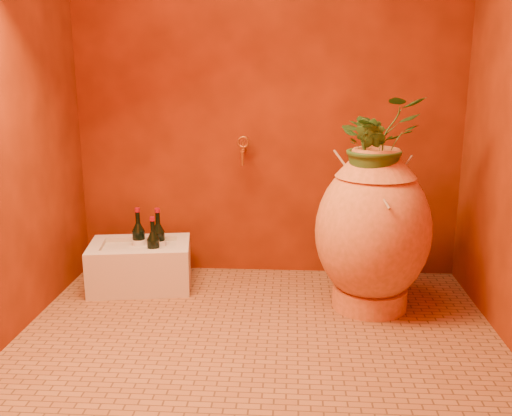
# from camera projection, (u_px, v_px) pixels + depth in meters

# --- Properties ---
(floor) EXTENTS (2.50, 2.50, 0.00)m
(floor) POSITION_uv_depth(u_px,v_px,m) (258.00, 336.00, 2.96)
(floor) COLOR brown
(floor) RESTS_ON ground
(wall_back) EXTENTS (2.50, 0.02, 2.50)m
(wall_back) POSITION_uv_depth(u_px,v_px,m) (268.00, 84.00, 3.62)
(wall_back) COLOR #4E1704
(wall_back) RESTS_ON ground
(amphora) EXTENTS (0.83, 0.83, 0.93)m
(amphora) POSITION_uv_depth(u_px,v_px,m) (373.00, 230.00, 3.21)
(amphora) COLOR orange
(amphora) RESTS_ON floor
(stone_basin) EXTENTS (0.67, 0.51, 0.29)m
(stone_basin) POSITION_uv_depth(u_px,v_px,m) (141.00, 266.00, 3.59)
(stone_basin) COLOR beige
(stone_basin) RESTS_ON floor
(wine_bottle_a) EXTENTS (0.08, 0.08, 0.34)m
(wine_bottle_a) POSITION_uv_depth(u_px,v_px,m) (139.00, 242.00, 3.61)
(wine_bottle_a) COLOR black
(wine_bottle_a) RESTS_ON stone_basin
(wine_bottle_b) EXTENTS (0.08, 0.08, 0.32)m
(wine_bottle_b) POSITION_uv_depth(u_px,v_px,m) (154.00, 250.00, 3.47)
(wine_bottle_b) COLOR black
(wine_bottle_b) RESTS_ON stone_basin
(wine_bottle_c) EXTENTS (0.08, 0.08, 0.35)m
(wine_bottle_c) POSITION_uv_depth(u_px,v_px,m) (159.00, 243.00, 3.59)
(wine_bottle_c) COLOR black
(wine_bottle_c) RESTS_ON stone_basin
(wall_tap) EXTENTS (0.08, 0.16, 0.18)m
(wall_tap) POSITION_uv_depth(u_px,v_px,m) (243.00, 149.00, 3.64)
(wall_tap) COLOR #B27529
(wall_tap) RESTS_ON wall_back
(plant_main) EXTENTS (0.58, 0.55, 0.50)m
(plant_main) POSITION_uv_depth(u_px,v_px,m) (377.00, 143.00, 3.09)
(plant_main) COLOR #274D1B
(plant_main) RESTS_ON amphora
(plant_side) EXTENTS (0.25, 0.26, 0.37)m
(plant_side) POSITION_uv_depth(u_px,v_px,m) (369.00, 151.00, 3.07)
(plant_side) COLOR #274D1B
(plant_side) RESTS_ON amphora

